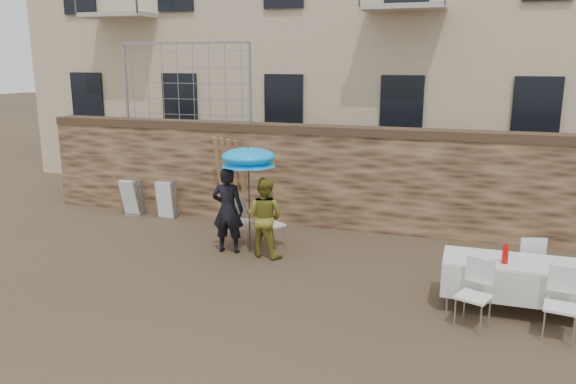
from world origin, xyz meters
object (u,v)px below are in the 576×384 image
(woman_dress, at_px, (265,217))
(banquet_table, at_px, (518,264))
(chair_stack_right, at_px, (170,197))
(soda_bottle, at_px, (505,255))
(umbrella, at_px, (248,160))
(table_chair_front_left, at_px, (474,295))
(couple_chair_left, at_px, (239,220))
(table_chair_front_right, at_px, (561,305))
(table_chair_back, at_px, (527,263))
(couple_chair_right, at_px, (272,223))
(man_suit, at_px, (228,210))
(chair_stack_left, at_px, (136,195))

(woman_dress, xyz_separation_m, banquet_table, (4.35, -1.10, -0.03))
(chair_stack_right, bearing_deg, soda_bottle, -23.35)
(woman_dress, relative_size, chair_stack_right, 1.66)
(soda_bottle, bearing_deg, umbrella, 163.35)
(table_chair_front_left, bearing_deg, banquet_table, 71.69)
(woman_dress, distance_m, umbrella, 1.11)
(couple_chair_left, distance_m, table_chair_front_left, 5.10)
(couple_chair_left, bearing_deg, umbrella, 127.55)
(table_chair_front_right, xyz_separation_m, table_chair_back, (-0.30, 1.55, 0.00))
(couple_chair_left, bearing_deg, couple_chair_right, 175.92)
(couple_chair_right, bearing_deg, couple_chair_left, 30.79)
(table_chair_back, relative_size, chair_stack_right, 1.04)
(table_chair_back, height_order, chair_stack_right, table_chair_back)
(umbrella, distance_m, chair_stack_right, 3.55)
(couple_chair_right, relative_size, chair_stack_right, 1.04)
(man_suit, relative_size, couple_chair_left, 1.74)
(woman_dress, distance_m, table_chair_front_left, 4.19)
(table_chair_front_left, distance_m, table_chair_front_right, 1.10)
(couple_chair_right, relative_size, soda_bottle, 3.69)
(table_chair_front_right, height_order, chair_stack_right, table_chair_front_right)
(man_suit, distance_m, woman_dress, 0.75)
(woman_dress, height_order, soda_bottle, woman_dress)
(table_chair_front_right, bearing_deg, soda_bottle, 148.66)
(man_suit, distance_m, soda_bottle, 5.06)
(soda_bottle, xyz_separation_m, table_chair_back, (0.40, 0.95, -0.43))
(banquet_table, xyz_separation_m, soda_bottle, (-0.20, -0.15, 0.17))
(table_chair_front_right, relative_size, chair_stack_right, 1.04)
(woman_dress, distance_m, chair_stack_left, 4.44)
(umbrella, xyz_separation_m, table_chair_front_left, (4.10, -1.95, -1.33))
(umbrella, distance_m, chair_stack_left, 4.29)
(umbrella, bearing_deg, couple_chair_left, 131.63)
(couple_chair_right, distance_m, table_chair_front_left, 4.50)
(couple_chair_left, distance_m, chair_stack_right, 2.71)
(woman_dress, relative_size, banquet_table, 0.73)
(couple_chair_left, xyz_separation_m, chair_stack_left, (-3.25, 1.34, -0.02))
(woman_dress, bearing_deg, soda_bottle, 173.53)
(couple_chair_right, relative_size, chair_stack_left, 1.04)
(man_suit, distance_m, table_chair_front_right, 5.91)
(soda_bottle, xyz_separation_m, chair_stack_right, (-7.26, 3.13, -0.45))
(table_chair_front_right, relative_size, table_chair_back, 1.00)
(table_chair_front_left, relative_size, table_chair_front_right, 1.00)
(couple_chair_right, xyz_separation_m, table_chair_back, (4.60, -0.85, 0.00))
(man_suit, height_order, table_chair_back, man_suit)
(couple_chair_right, height_order, table_chair_front_left, same)
(umbrella, height_order, table_chair_front_right, umbrella)
(woman_dress, height_order, chair_stack_right, woman_dress)
(woman_dress, relative_size, table_chair_front_right, 1.59)
(couple_chair_left, height_order, table_chair_front_left, same)
(woman_dress, xyz_separation_m, umbrella, (-0.35, 0.10, 1.05))
(couple_chair_left, relative_size, couple_chair_right, 1.00)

